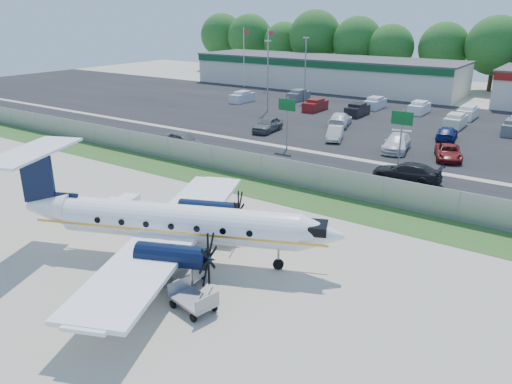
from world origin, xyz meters
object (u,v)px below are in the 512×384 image
Objects in this scene: aircraft at (173,222)px; pushback_tug at (123,206)px; baggage_cart_near at (182,271)px; baggage_cart_far at (193,299)px.

aircraft is 7.59m from pushback_tug.
baggage_cart_near is at bearing -25.05° from pushback_tug.
aircraft reaches higher than baggage_cart_far.
pushback_tug is 1.21× the size of baggage_cart_far.
aircraft reaches higher than pushback_tug.
aircraft is 7.75× the size of baggage_cart_far.
pushback_tug is at bearing 159.36° from aircraft.
pushback_tug is 12.41m from baggage_cart_far.
baggage_cart_far is at bearing -27.69° from pushback_tug.
baggage_cart_far is at bearing -37.44° from baggage_cart_near.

